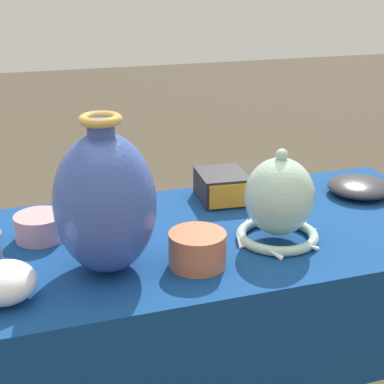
# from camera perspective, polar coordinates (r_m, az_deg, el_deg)

# --- Properties ---
(display_table) EXTENTS (1.28, 0.57, 0.74)m
(display_table) POSITION_cam_1_polar(r_m,az_deg,el_deg) (1.37, 0.94, -7.53)
(display_table) COLOR brown
(display_table) RESTS_ON ground_plane
(vase_tall_bulbous) EXTENTS (0.20, 0.20, 0.32)m
(vase_tall_bulbous) POSITION_cam_1_polar(r_m,az_deg,el_deg) (1.14, -8.43, -0.99)
(vase_tall_bulbous) COLOR #3851A8
(vase_tall_bulbous) RESTS_ON display_table
(vase_dome_bell) EXTENTS (0.19, 0.19, 0.21)m
(vase_dome_bell) POSITION_cam_1_polar(r_m,az_deg,el_deg) (1.29, 8.43, -1.03)
(vase_dome_bell) COLOR #A8CCB7
(vase_dome_bell) RESTS_ON display_table
(mosaic_tile_box) EXTENTS (0.13, 0.16, 0.07)m
(mosaic_tile_box) POSITION_cam_1_polar(r_m,az_deg,el_deg) (1.52, 2.94, 0.54)
(mosaic_tile_box) COLOR #232328
(mosaic_tile_box) RESTS_ON display_table
(bowl_shallow_charcoal) EXTENTS (0.17, 0.17, 0.04)m
(bowl_shallow_charcoal) POSITION_cam_1_polar(r_m,az_deg,el_deg) (1.62, 15.93, 0.50)
(bowl_shallow_charcoal) COLOR #2D2D33
(bowl_shallow_charcoal) RESTS_ON display_table
(pot_squat_terracotta) EXTENTS (0.12, 0.12, 0.07)m
(pot_squat_terracotta) POSITION_cam_1_polar(r_m,az_deg,el_deg) (1.19, 0.52, -5.57)
(pot_squat_terracotta) COLOR #BC6642
(pot_squat_terracotta) RESTS_ON display_table
(bowl_shallow_porcelain) EXTENTS (0.11, 0.11, 0.07)m
(bowl_shallow_porcelain) POSITION_cam_1_polar(r_m,az_deg,el_deg) (1.12, -17.68, -8.36)
(bowl_shallow_porcelain) COLOR white
(bowl_shallow_porcelain) RESTS_ON display_table
(pot_squat_rose) EXTENTS (0.11, 0.11, 0.06)m
(pot_squat_rose) POSITION_cam_1_polar(r_m,az_deg,el_deg) (1.35, -14.53, -3.29)
(pot_squat_rose) COLOR #D19399
(pot_squat_rose) RESTS_ON display_table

